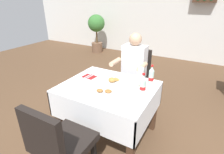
% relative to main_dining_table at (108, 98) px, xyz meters
% --- Properties ---
extents(ground_plane, '(11.00, 11.00, 0.00)m').
position_rel_main_dining_table_xyz_m(ground_plane, '(0.14, -0.19, -0.57)').
color(ground_plane, brown).
extents(back_wall, '(11.00, 0.12, 3.19)m').
position_rel_main_dining_table_xyz_m(back_wall, '(0.14, 3.91, 1.02)').
color(back_wall, silver).
rests_on(back_wall, ground).
extents(main_dining_table, '(1.11, 0.91, 0.74)m').
position_rel_main_dining_table_xyz_m(main_dining_table, '(0.00, 0.00, 0.00)').
color(main_dining_table, white).
rests_on(main_dining_table, ground).
extents(chair_far_diner_seat, '(0.44, 0.50, 0.97)m').
position_rel_main_dining_table_xyz_m(chair_far_diner_seat, '(-0.00, 0.85, -0.02)').
color(chair_far_diner_seat, black).
rests_on(chair_far_diner_seat, ground).
extents(chair_near_camera_side, '(0.44, 0.50, 0.97)m').
position_rel_main_dining_table_xyz_m(chair_near_camera_side, '(-0.00, -0.85, -0.02)').
color(chair_near_camera_side, black).
rests_on(chair_near_camera_side, ground).
extents(seated_diner_far, '(0.50, 0.46, 1.26)m').
position_rel_main_dining_table_xyz_m(seated_diner_far, '(0.01, 0.74, 0.14)').
color(seated_diner_far, '#282D42').
rests_on(seated_diner_far, ground).
extents(plate_near_camera, '(0.25, 0.25, 0.05)m').
position_rel_main_dining_table_xyz_m(plate_near_camera, '(0.03, -0.17, 0.18)').
color(plate_near_camera, white).
rests_on(plate_near_camera, main_dining_table).
extents(plate_far_diner, '(0.24, 0.24, 0.07)m').
position_rel_main_dining_table_xyz_m(plate_far_diner, '(0.02, 0.14, 0.19)').
color(plate_far_diner, white).
rests_on(plate_far_diner, main_dining_table).
extents(beer_glass_left, '(0.07, 0.07, 0.24)m').
position_rel_main_dining_table_xyz_m(beer_glass_left, '(0.34, 0.19, 0.29)').
color(beer_glass_left, white).
rests_on(beer_glass_left, main_dining_table).
extents(cola_bottle_primary, '(0.07, 0.07, 0.25)m').
position_rel_main_dining_table_xyz_m(cola_bottle_primary, '(0.44, 0.01, 0.28)').
color(cola_bottle_primary, silver).
rests_on(cola_bottle_primary, main_dining_table).
extents(cola_bottle_secondary, '(0.06, 0.06, 0.26)m').
position_rel_main_dining_table_xyz_m(cola_bottle_secondary, '(0.45, 0.27, 0.29)').
color(cola_bottle_secondary, silver).
rests_on(cola_bottle_secondary, main_dining_table).
extents(napkin_cutlery_set, '(0.18, 0.19, 0.01)m').
position_rel_main_dining_table_xyz_m(napkin_cutlery_set, '(-0.36, 0.11, 0.17)').
color(napkin_cutlery_set, maroon).
rests_on(napkin_cutlery_set, main_dining_table).
extents(potted_plant_corner, '(0.55, 0.55, 1.24)m').
position_rel_main_dining_table_xyz_m(potted_plant_corner, '(-2.39, 3.32, 0.23)').
color(potted_plant_corner, brown).
rests_on(potted_plant_corner, ground).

